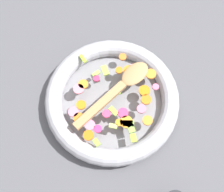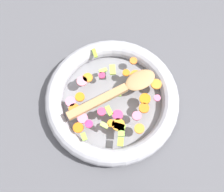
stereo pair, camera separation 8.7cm
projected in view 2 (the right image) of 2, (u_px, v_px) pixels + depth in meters
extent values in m
plane|color=#4C4C51|center=(112.00, 102.00, 0.91)|extent=(4.00, 4.00, 0.00)
cylinder|color=slate|center=(112.00, 102.00, 0.91)|extent=(0.33, 0.33, 0.01)
torus|color=#9E9EA5|center=(112.00, 99.00, 0.89)|extent=(0.38, 0.38, 0.05)
cylinder|color=orange|center=(126.00, 73.00, 0.89)|extent=(0.03, 0.03, 0.01)
cylinder|color=orange|center=(143.00, 109.00, 0.85)|extent=(0.04, 0.04, 0.01)
cylinder|color=orange|center=(88.00, 78.00, 0.88)|extent=(0.03, 0.03, 0.01)
cylinder|color=orange|center=(74.00, 109.00, 0.85)|extent=(0.04, 0.04, 0.01)
cylinder|color=orange|center=(145.00, 99.00, 0.86)|extent=(0.04, 0.04, 0.01)
cylinder|color=orange|center=(133.00, 61.00, 0.90)|extent=(0.03, 0.03, 0.01)
cylinder|color=orange|center=(80.00, 97.00, 0.86)|extent=(0.04, 0.04, 0.01)
cylinder|color=orange|center=(139.00, 129.00, 0.83)|extent=(0.04, 0.04, 0.01)
cylinder|color=orange|center=(111.00, 123.00, 0.83)|extent=(0.03, 0.03, 0.01)
cylinder|color=orange|center=(78.00, 128.00, 0.83)|extent=(0.03, 0.03, 0.01)
cylinder|color=orange|center=(156.00, 84.00, 0.88)|extent=(0.03, 0.03, 0.01)
cylinder|color=orange|center=(135.00, 76.00, 0.89)|extent=(0.05, 0.05, 0.01)
cylinder|color=orange|center=(118.00, 125.00, 0.83)|extent=(0.04, 0.04, 0.01)
cube|color=#92AF33|center=(121.00, 142.00, 0.82)|extent=(0.02, 0.03, 0.01)
cube|color=#8EB741|center=(140.00, 75.00, 0.89)|extent=(0.02, 0.03, 0.01)
cube|color=#93CF40|center=(109.00, 111.00, 0.85)|extent=(0.03, 0.03, 0.01)
cube|color=#85B544|center=(121.00, 132.00, 0.83)|extent=(0.02, 0.03, 0.01)
cube|color=#99CA3C|center=(120.00, 127.00, 0.83)|extent=(0.03, 0.02, 0.01)
cube|color=#89B43E|center=(84.00, 137.00, 0.82)|extent=(0.02, 0.02, 0.01)
cube|color=#81BA3B|center=(117.00, 94.00, 0.87)|extent=(0.02, 0.02, 0.01)
cube|color=#A4C945|center=(113.00, 70.00, 0.89)|extent=(0.03, 0.03, 0.01)
cube|color=#8EB631|center=(95.00, 53.00, 0.91)|extent=(0.03, 0.03, 0.01)
cube|color=#A7DD4C|center=(103.00, 71.00, 0.89)|extent=(0.02, 0.02, 0.01)
cube|color=#ADD15D|center=(104.00, 125.00, 0.83)|extent=(0.02, 0.01, 0.01)
cylinder|color=#D23D68|center=(102.00, 112.00, 0.85)|extent=(0.03, 0.03, 0.01)
cylinder|color=#DC325D|center=(102.00, 75.00, 0.89)|extent=(0.03, 0.03, 0.01)
cylinder|color=pink|center=(83.00, 118.00, 0.84)|extent=(0.03, 0.03, 0.01)
cylinder|color=pink|center=(71.00, 102.00, 0.86)|extent=(0.03, 0.03, 0.01)
cylinder|color=#D13172|center=(89.00, 124.00, 0.83)|extent=(0.02, 0.02, 0.01)
cylinder|color=#D9386A|center=(118.00, 115.00, 0.84)|extent=(0.04, 0.04, 0.01)
cylinder|color=#E06B86|center=(137.00, 116.00, 0.84)|extent=(0.03, 0.03, 0.01)
cylinder|color=#E27C84|center=(141.00, 73.00, 0.89)|extent=(0.03, 0.03, 0.01)
cylinder|color=pink|center=(82.00, 81.00, 0.88)|extent=(0.04, 0.04, 0.01)
cylinder|color=#DE648C|center=(157.00, 98.00, 0.86)|extent=(0.03, 0.03, 0.01)
cube|color=#A87F51|center=(97.00, 102.00, 0.85)|extent=(0.13, 0.15, 0.01)
ellipsoid|color=#A87F51|center=(140.00, 80.00, 0.87)|extent=(0.10, 0.11, 0.01)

